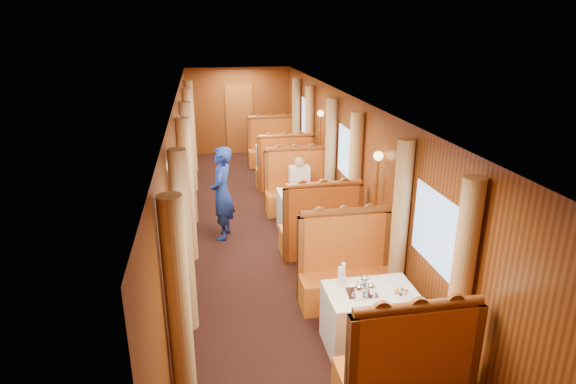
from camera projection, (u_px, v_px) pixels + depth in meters
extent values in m
cube|color=brown|center=(240.00, 120.00, 14.16)|extent=(0.80, 0.04, 2.00)
cube|color=white|center=(370.00, 319.00, 5.70)|extent=(1.05, 0.72, 0.75)
cube|color=#B33A13|center=(415.00, 347.00, 4.46)|extent=(1.30, 0.12, 0.80)
cylinder|color=brown|center=(419.00, 306.00, 4.32)|extent=(1.23, 0.10, 0.10)
cube|color=#B33A13|center=(346.00, 289.00, 6.64)|extent=(1.30, 0.55, 0.45)
cube|color=#B33A13|center=(344.00, 241.00, 6.63)|extent=(1.30, 0.12, 0.80)
cylinder|color=brown|center=(345.00, 212.00, 6.48)|extent=(1.23, 0.10, 0.10)
cube|color=white|center=(307.00, 211.00, 8.95)|extent=(1.05, 0.72, 0.75)
cube|color=#B33A13|center=(319.00, 240.00, 8.12)|extent=(1.30, 0.55, 0.45)
cube|color=#B33A13|center=(323.00, 210.00, 7.71)|extent=(1.30, 0.12, 0.80)
cylinder|color=brown|center=(324.00, 185.00, 7.57)|extent=(1.23, 0.10, 0.10)
cube|color=#B33A13|center=(297.00, 201.00, 9.88)|extent=(1.30, 0.55, 0.45)
cube|color=#B33A13|center=(295.00, 169.00, 9.88)|extent=(1.30, 0.12, 0.80)
cylinder|color=brown|center=(296.00, 149.00, 9.73)|extent=(1.23, 0.10, 0.10)
cube|color=white|center=(278.00, 161.00, 12.20)|extent=(1.05, 0.72, 0.75)
cube|color=#B33A13|center=(284.00, 178.00, 11.37)|extent=(1.30, 0.55, 0.45)
cube|color=#B33A13|center=(286.00, 155.00, 10.96)|extent=(1.30, 0.12, 0.80)
cylinder|color=brown|center=(286.00, 136.00, 10.82)|extent=(1.23, 0.10, 0.10)
cube|color=#B33A13|center=(273.00, 157.00, 13.13)|extent=(1.30, 0.55, 0.45)
cube|color=#B33A13|center=(271.00, 133.00, 13.13)|extent=(1.30, 0.12, 0.80)
cylinder|color=brown|center=(271.00, 117.00, 12.98)|extent=(1.23, 0.10, 0.10)
cube|color=silver|center=(362.00, 293.00, 5.53)|extent=(0.36, 0.29, 0.01)
cylinder|color=white|center=(401.00, 294.00, 5.52)|extent=(0.24, 0.24, 0.01)
cylinder|color=white|center=(339.00, 284.00, 5.65)|extent=(0.08, 0.08, 0.08)
cylinder|color=white|center=(340.00, 274.00, 5.60)|extent=(0.05, 0.05, 0.18)
cylinder|color=white|center=(343.00, 280.00, 5.75)|extent=(0.08, 0.08, 0.08)
cylinder|color=white|center=(343.00, 270.00, 5.70)|extent=(0.05, 0.05, 0.18)
cylinder|color=silver|center=(306.00, 189.00, 8.79)|extent=(0.06, 0.06, 0.14)
cylinder|color=silver|center=(278.00, 144.00, 12.05)|extent=(0.06, 0.06, 0.14)
cylinder|color=tan|center=(179.00, 317.00, 4.36)|extent=(0.22, 0.22, 2.35)
cylinder|color=tan|center=(184.00, 244.00, 5.81)|extent=(0.22, 0.22, 2.35)
cylinder|color=tan|center=(460.00, 289.00, 4.82)|extent=(0.22, 0.22, 2.35)
cylinder|color=tan|center=(400.00, 227.00, 6.27)|extent=(0.22, 0.22, 2.35)
cylinder|color=tan|center=(187.00, 191.00, 7.61)|extent=(0.22, 0.22, 2.35)
cylinder|color=tan|center=(189.00, 164.00, 9.06)|extent=(0.22, 0.22, 2.35)
cylinder|color=tan|center=(354.00, 182.00, 8.07)|extent=(0.22, 0.22, 2.35)
cylinder|color=tan|center=(330.00, 158.00, 9.51)|extent=(0.22, 0.22, 2.35)
cylinder|color=tan|center=(190.00, 141.00, 10.86)|extent=(0.22, 0.22, 2.35)
cylinder|color=tan|center=(191.00, 127.00, 12.31)|extent=(0.22, 0.22, 2.35)
cylinder|color=tan|center=(309.00, 136.00, 11.32)|extent=(0.22, 0.22, 2.35)
cylinder|color=tan|center=(297.00, 123.00, 12.76)|extent=(0.22, 0.22, 2.35)
cylinder|color=#BF8C3F|center=(185.00, 230.00, 6.79)|extent=(0.04, 0.04, 1.85)
sphere|color=#FFD18C|center=(180.00, 166.00, 6.47)|extent=(0.14, 0.14, 0.14)
cylinder|color=#BF8C3F|center=(374.00, 217.00, 7.25)|extent=(0.04, 0.04, 1.85)
sphere|color=#FFD18C|center=(378.00, 156.00, 6.93)|extent=(0.14, 0.14, 0.14)
cylinder|color=#BF8C3F|center=(189.00, 163.00, 10.04)|extent=(0.04, 0.04, 1.85)
sphere|color=#FFD18C|center=(186.00, 118.00, 9.72)|extent=(0.14, 0.14, 0.14)
cylinder|color=#BF8C3F|center=(320.00, 157.00, 10.50)|extent=(0.04, 0.04, 1.85)
sphere|color=#FFD18C|center=(321.00, 113.00, 10.18)|extent=(0.14, 0.14, 0.14)
imported|color=navy|center=(222.00, 193.00, 8.51)|extent=(0.54, 0.69, 1.69)
cube|color=beige|center=(299.00, 180.00, 9.55)|extent=(0.40, 0.24, 0.55)
sphere|color=tan|center=(299.00, 162.00, 9.43)|extent=(0.20, 0.20, 0.20)
cube|color=beige|center=(301.00, 193.00, 9.47)|extent=(0.36, 0.30, 0.14)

